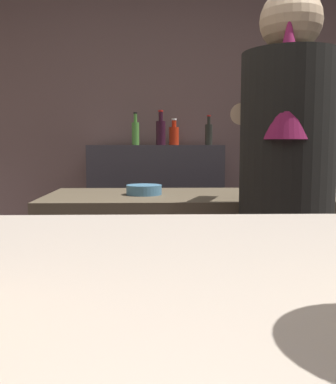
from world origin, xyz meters
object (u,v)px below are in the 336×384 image
(mixing_bowl, at_px, (144,190))
(bottle_hot_sauce, at_px, (209,133))
(bottle_vinegar, at_px, (135,132))
(bartender, at_px, (286,193))
(bottle_soy, at_px, (174,135))
(chefs_knife, at_px, (320,194))
(bottle_olive_oil, at_px, (161,132))

(mixing_bowl, bearing_deg, bottle_hot_sauce, 68.37)
(mixing_bowl, bearing_deg, bottle_vinegar, 94.55)
(bartender, bearing_deg, bottle_hot_sauce, 23.44)
(bottle_soy, bearing_deg, bottle_vinegar, -166.32)
(bartender, xyz_separation_m, mixing_bowl, (-0.53, 0.44, -0.03))
(bottle_vinegar, bearing_deg, bartender, -68.77)
(mixing_bowl, relative_size, bottle_vinegar, 0.70)
(chefs_knife, distance_m, bottle_soy, 1.45)
(bottle_vinegar, xyz_separation_m, bottle_soy, (0.28, 0.07, -0.02))
(bartender, xyz_separation_m, chefs_knife, (0.28, 0.40, -0.05))
(bartender, distance_m, mixing_bowl, 0.69)
(mixing_bowl, relative_size, chefs_knife, 0.68)
(bottle_vinegar, bearing_deg, chefs_knife, -52.99)
(chefs_knife, bearing_deg, bottle_soy, 126.95)
(bottle_olive_oil, height_order, bottle_hot_sauce, bottle_olive_oil)
(chefs_knife, relative_size, bottle_soy, 1.23)
(bottle_olive_oil, bearing_deg, bottle_hot_sauce, -7.06)
(bottle_soy, height_order, bottle_hot_sauce, bottle_hot_sauce)
(bartender, xyz_separation_m, bottle_vinegar, (-0.62, 1.61, 0.27))
(mixing_bowl, height_order, bottle_olive_oil, bottle_olive_oil)
(bottle_soy, bearing_deg, mixing_bowl, -98.73)
(bottle_olive_oil, distance_m, bottle_vinegar, 0.19)
(bottle_vinegar, height_order, bottle_hot_sauce, bottle_vinegar)
(chefs_knife, xyz_separation_m, bottle_vinegar, (-0.91, 1.20, 0.31))
(chefs_knife, distance_m, bottle_hot_sauce, 1.22)
(mixing_bowl, distance_m, bottle_hot_sauce, 1.20)
(mixing_bowl, xyz_separation_m, bottle_soy, (0.19, 1.23, 0.28))
(chefs_knife, height_order, bottle_hot_sauce, bottle_hot_sauce)
(chefs_knife, relative_size, bottle_vinegar, 1.03)
(bottle_vinegar, distance_m, bottle_hot_sauce, 0.53)
(mixing_bowl, height_order, bottle_vinegar, bottle_vinegar)
(bartender, height_order, mixing_bowl, bartender)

